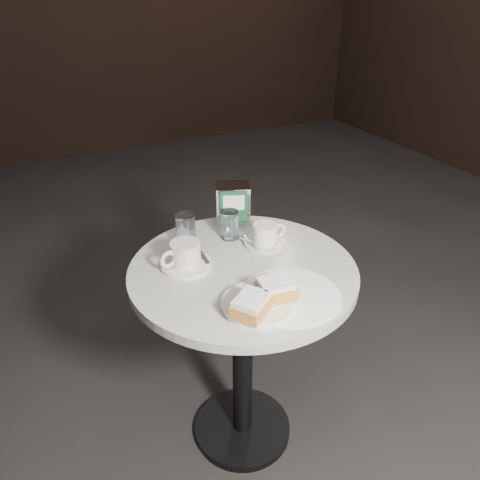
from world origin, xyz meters
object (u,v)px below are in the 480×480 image
(cafe_table, at_px, (243,318))
(coffee_cup_right, at_px, (265,236))
(coffee_cup_left, at_px, (185,256))
(water_glass_left, at_px, (186,230))
(napkin_dispenser, at_px, (233,203))
(water_glass_right, at_px, (230,225))
(beignet_plate, at_px, (261,300))

(cafe_table, relative_size, coffee_cup_right, 4.92)
(cafe_table, bearing_deg, coffee_cup_left, 151.71)
(coffee_cup_left, xyz_separation_m, water_glass_left, (0.05, 0.13, 0.02))
(coffee_cup_right, bearing_deg, water_glass_left, 158.01)
(cafe_table, bearing_deg, napkin_dispenser, 69.81)
(coffee_cup_left, height_order, water_glass_right, water_glass_right)
(cafe_table, bearing_deg, coffee_cup_right, 35.92)
(beignet_plate, height_order, coffee_cup_left, coffee_cup_left)
(cafe_table, bearing_deg, water_glass_left, 115.52)
(beignet_plate, height_order, coffee_cup_right, coffee_cup_right)
(coffee_cup_left, height_order, water_glass_left, water_glass_left)
(coffee_cup_right, relative_size, napkin_dispenser, 1.05)
(napkin_dispenser, bearing_deg, coffee_cup_left, -119.18)
(coffee_cup_left, relative_size, water_glass_left, 1.78)
(cafe_table, height_order, coffee_cup_left, coffee_cup_left)
(water_glass_right, distance_m, napkin_dispenser, 0.13)
(water_glass_left, height_order, water_glass_right, water_glass_left)
(beignet_plate, bearing_deg, napkin_dispenser, 72.54)
(beignet_plate, xyz_separation_m, coffee_cup_left, (-0.11, 0.28, 0.01))
(beignet_plate, height_order, napkin_dispenser, napkin_dispenser)
(coffee_cup_left, xyz_separation_m, napkin_dispenser, (0.26, 0.21, 0.03))
(coffee_cup_right, relative_size, water_glass_left, 1.45)
(beignet_plate, distance_m, coffee_cup_right, 0.34)
(water_glass_right, bearing_deg, water_glass_left, 169.41)
(water_glass_left, distance_m, water_glass_right, 0.15)
(beignet_plate, bearing_deg, water_glass_right, 76.76)
(water_glass_left, xyz_separation_m, napkin_dispenser, (0.21, 0.08, 0.02))
(coffee_cup_left, height_order, napkin_dispenser, napkin_dispenser)
(beignet_plate, bearing_deg, coffee_cup_right, 58.95)
(coffee_cup_right, bearing_deg, cafe_table, -138.77)
(coffee_cup_left, bearing_deg, coffee_cup_right, -9.44)
(water_glass_right, height_order, napkin_dispenser, napkin_dispenser)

